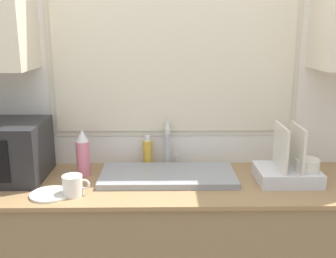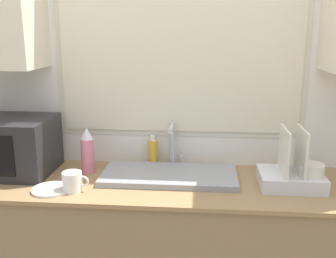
{
  "view_description": "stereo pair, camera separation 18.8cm",
  "coord_description": "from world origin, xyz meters",
  "px_view_note": "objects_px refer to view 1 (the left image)",
  "views": [
    {
      "loc": [
        -0.06,
        -1.57,
        1.66
      ],
      "look_at": [
        -0.04,
        0.25,
        1.2
      ],
      "focal_mm": 42.0,
      "sensor_mm": 36.0,
      "label": 1
    },
    {
      "loc": [
        0.13,
        -1.57,
        1.66
      ],
      "look_at": [
        -0.04,
        0.25,
        1.2
      ],
      "focal_mm": 42.0,
      "sensor_mm": 36.0,
      "label": 2
    }
  ],
  "objects_px": {
    "faucet": "(168,141)",
    "microwave": "(0,151)",
    "mug_near_sink": "(73,185)",
    "soap_bottle": "(148,152)",
    "dish_rack": "(290,169)",
    "spray_bottle": "(83,153)"
  },
  "relations": [
    {
      "from": "faucet",
      "to": "microwave",
      "type": "relative_size",
      "value": 0.56
    },
    {
      "from": "faucet",
      "to": "mug_near_sink",
      "type": "relative_size",
      "value": 1.99
    },
    {
      "from": "microwave",
      "to": "soap_bottle",
      "type": "xyz_separation_m",
      "value": [
        0.74,
        0.18,
        -0.07
      ]
    },
    {
      "from": "dish_rack",
      "to": "spray_bottle",
      "type": "height_order",
      "value": "dish_rack"
    },
    {
      "from": "soap_bottle",
      "to": "microwave",
      "type": "bearing_deg",
      "value": -166.62
    },
    {
      "from": "dish_rack",
      "to": "spray_bottle",
      "type": "xyz_separation_m",
      "value": [
        -1.05,
        0.11,
        0.05
      ]
    },
    {
      "from": "microwave",
      "to": "dish_rack",
      "type": "distance_m",
      "value": 1.47
    },
    {
      "from": "faucet",
      "to": "soap_bottle",
      "type": "relative_size",
      "value": 1.45
    },
    {
      "from": "faucet",
      "to": "spray_bottle",
      "type": "xyz_separation_m",
      "value": [
        -0.44,
        -0.12,
        -0.03
      ]
    },
    {
      "from": "dish_rack",
      "to": "soap_bottle",
      "type": "xyz_separation_m",
      "value": [
        -0.72,
        0.25,
        0.01
      ]
    },
    {
      "from": "dish_rack",
      "to": "mug_near_sink",
      "type": "xyz_separation_m",
      "value": [
        -1.05,
        -0.15,
        -0.02
      ]
    },
    {
      "from": "dish_rack",
      "to": "microwave",
      "type": "bearing_deg",
      "value": 177.05
    },
    {
      "from": "faucet",
      "to": "dish_rack",
      "type": "distance_m",
      "value": 0.65
    },
    {
      "from": "faucet",
      "to": "microwave",
      "type": "height_order",
      "value": "microwave"
    },
    {
      "from": "faucet",
      "to": "soap_bottle",
      "type": "distance_m",
      "value": 0.14
    },
    {
      "from": "microwave",
      "to": "mug_near_sink",
      "type": "relative_size",
      "value": 3.57
    },
    {
      "from": "faucet",
      "to": "microwave",
      "type": "xyz_separation_m",
      "value": [
        -0.86,
        -0.16,
        -0.0
      ]
    },
    {
      "from": "soap_bottle",
      "to": "dish_rack",
      "type": "bearing_deg",
      "value": -19.33
    },
    {
      "from": "faucet",
      "to": "mug_near_sink",
      "type": "bearing_deg",
      "value": -139.26
    },
    {
      "from": "spray_bottle",
      "to": "soap_bottle",
      "type": "relative_size",
      "value": 1.43
    },
    {
      "from": "soap_bottle",
      "to": "spray_bottle",
      "type": "bearing_deg",
      "value": -156.18
    },
    {
      "from": "dish_rack",
      "to": "soap_bottle",
      "type": "height_order",
      "value": "dish_rack"
    }
  ]
}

